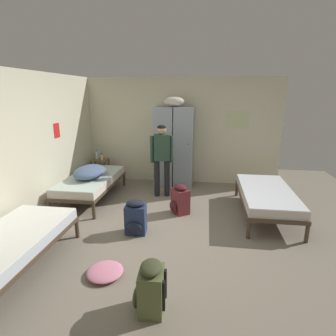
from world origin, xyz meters
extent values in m
plane|color=gray|center=(0.00, 0.00, 0.00)|extent=(7.96, 7.96, 0.00)
cube|color=beige|center=(0.00, 2.52, 1.26)|extent=(4.66, 0.06, 2.52)
cube|color=beige|center=(-2.30, 0.00, 1.26)|extent=(0.06, 4.98, 2.52)
cube|color=beige|center=(1.31, 2.48, 1.55)|extent=(0.55, 0.01, 0.40)
cube|color=red|center=(-2.27, 0.87, 1.45)|extent=(0.01, 0.20, 0.28)
cube|color=#8C99A3|center=(-0.36, 2.21, 0.93)|extent=(0.44, 0.52, 1.85)
cylinder|color=black|center=(-0.24, 1.93, 1.05)|extent=(0.02, 0.03, 0.02)
cube|color=#8C99A3|center=(0.10, 2.21, 0.93)|extent=(0.44, 0.52, 1.85)
cylinder|color=black|center=(0.22, 1.93, 1.05)|extent=(0.02, 0.03, 0.02)
ellipsoid|color=beige|center=(-0.13, 2.21, 1.96)|extent=(0.48, 0.36, 0.22)
cylinder|color=brown|center=(-2.15, 2.06, 0.28)|extent=(0.03, 0.03, 0.55)
cylinder|color=brown|center=(-1.80, 2.06, 0.28)|extent=(0.03, 0.03, 0.55)
cylinder|color=brown|center=(-2.15, 2.33, 0.28)|extent=(0.03, 0.03, 0.55)
cylinder|color=brown|center=(-1.80, 2.33, 0.28)|extent=(0.03, 0.03, 0.55)
cube|color=brown|center=(-1.97, 2.19, 0.19)|extent=(0.38, 0.30, 0.02)
cube|color=brown|center=(-1.97, 2.19, 0.56)|extent=(0.38, 0.30, 0.02)
cylinder|color=#473828|center=(-2.14, 0.12, 0.14)|extent=(0.06, 0.06, 0.28)
cylinder|color=#473828|center=(-1.30, 0.12, 0.14)|extent=(0.06, 0.06, 0.28)
cylinder|color=#473828|center=(-2.14, 1.96, 0.14)|extent=(0.06, 0.06, 0.28)
cylinder|color=#473828|center=(-1.30, 1.96, 0.14)|extent=(0.06, 0.06, 0.28)
cube|color=#473828|center=(-1.72, 1.04, 0.31)|extent=(0.90, 1.90, 0.06)
cube|color=silver|center=(-1.72, 1.04, 0.41)|extent=(0.87, 1.84, 0.14)
cube|color=silver|center=(-1.72, 1.04, 0.49)|extent=(0.86, 1.82, 0.01)
cylinder|color=#473828|center=(-2.14, -0.52, 0.14)|extent=(0.06, 0.06, 0.28)
cylinder|color=#473828|center=(-1.30, -0.52, 0.14)|extent=(0.06, 0.06, 0.28)
cube|color=#473828|center=(-1.72, -1.44, 0.31)|extent=(0.90, 1.90, 0.06)
cube|color=silver|center=(-1.72, -1.44, 0.41)|extent=(0.87, 1.84, 0.14)
cube|color=white|center=(-1.72, -1.44, 0.49)|extent=(0.86, 1.82, 0.01)
cylinder|color=#473828|center=(2.14, 1.65, 0.14)|extent=(0.06, 0.06, 0.28)
cylinder|color=#473828|center=(1.30, 1.65, 0.14)|extent=(0.06, 0.06, 0.28)
cylinder|color=#473828|center=(2.14, -0.19, 0.14)|extent=(0.06, 0.06, 0.28)
cylinder|color=#473828|center=(1.30, -0.19, 0.14)|extent=(0.06, 0.06, 0.28)
cube|color=#473828|center=(1.72, 0.73, 0.31)|extent=(0.90, 1.90, 0.06)
cube|color=silver|center=(1.72, 0.73, 0.41)|extent=(0.87, 1.84, 0.14)
cube|color=silver|center=(1.72, 0.73, 0.49)|extent=(0.86, 1.82, 0.01)
ellipsoid|color=slate|center=(-1.71, 0.99, 0.61)|extent=(0.60, 0.88, 0.24)
cylinder|color=black|center=(-0.19, 1.44, 0.40)|extent=(0.12, 0.12, 0.79)
cylinder|color=black|center=(-0.40, 1.40, 0.40)|extent=(0.12, 0.12, 0.79)
cube|color=#284233|center=(-0.29, 1.42, 1.06)|extent=(0.36, 0.25, 0.54)
cylinder|color=#284233|center=(-0.09, 1.45, 1.03)|extent=(0.08, 0.08, 0.56)
cylinder|color=#284233|center=(-0.49, 1.38, 1.03)|extent=(0.08, 0.08, 0.56)
sphere|color=tan|center=(-0.29, 1.42, 1.43)|extent=(0.19, 0.19, 0.19)
ellipsoid|color=black|center=(-0.29, 1.42, 1.48)|extent=(0.18, 0.18, 0.11)
cylinder|color=#B2DBEA|center=(-2.05, 2.21, 0.67)|extent=(0.06, 0.06, 0.20)
cylinder|color=#2666B2|center=(-2.05, 2.21, 0.78)|extent=(0.03, 0.03, 0.03)
cylinder|color=beige|center=(-1.90, 2.15, 0.64)|extent=(0.06, 0.06, 0.14)
cylinder|color=black|center=(-1.90, 2.15, 0.72)|extent=(0.03, 0.03, 0.03)
cube|color=navy|center=(-0.44, -0.25, 0.23)|extent=(0.33, 0.26, 0.46)
ellipsoid|color=black|center=(-0.43, -0.40, 0.15)|extent=(0.24, 0.09, 0.20)
ellipsoid|color=black|center=(-0.44, -0.25, 0.50)|extent=(0.30, 0.23, 0.10)
cube|color=black|center=(-0.54, -0.12, 0.25)|extent=(0.05, 0.03, 0.32)
cube|color=black|center=(-0.36, -0.11, 0.25)|extent=(0.05, 0.03, 0.32)
cube|color=#566038|center=(0.12, -1.82, 0.23)|extent=(0.26, 0.33, 0.46)
ellipsoid|color=#383D23|center=(-0.03, -1.82, 0.15)|extent=(0.09, 0.24, 0.20)
ellipsoid|color=#383D23|center=(0.12, -1.82, 0.50)|extent=(0.23, 0.30, 0.10)
cube|color=black|center=(0.25, -1.72, 0.25)|extent=(0.03, 0.05, 0.32)
cube|color=black|center=(0.26, -1.90, 0.25)|extent=(0.03, 0.05, 0.32)
cube|color=maroon|center=(0.18, 0.60, 0.23)|extent=(0.38, 0.40, 0.46)
ellipsoid|color=#42191E|center=(0.06, 0.51, 0.15)|extent=(0.20, 0.24, 0.20)
ellipsoid|color=#42191E|center=(0.18, 0.60, 0.50)|extent=(0.34, 0.36, 0.10)
cube|color=black|center=(0.24, 0.75, 0.25)|extent=(0.05, 0.05, 0.32)
cube|color=black|center=(0.34, 0.60, 0.25)|extent=(0.05, 0.05, 0.32)
ellipsoid|color=pink|center=(-0.55, -1.34, 0.04)|extent=(0.44, 0.46, 0.09)
camera|label=1|loc=(0.61, -4.12, 2.16)|focal=29.51mm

